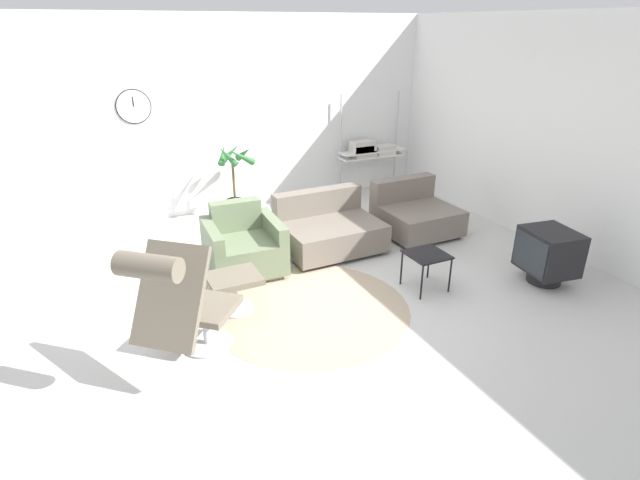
# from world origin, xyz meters

# --- Properties ---
(ground_plane) EXTENTS (12.00, 12.00, 0.00)m
(ground_plane) POSITION_xyz_m (0.00, 0.00, 0.00)
(ground_plane) COLOR silver
(wall_back) EXTENTS (12.00, 0.09, 2.80)m
(wall_back) POSITION_xyz_m (-0.00, 2.92, 1.40)
(wall_back) COLOR white
(wall_back) RESTS_ON ground_plane
(wall_right) EXTENTS (0.06, 12.00, 2.80)m
(wall_right) POSITION_xyz_m (3.29, 0.00, 1.40)
(wall_right) COLOR white
(wall_right) RESTS_ON ground_plane
(round_rug) EXTENTS (2.00, 2.00, 0.01)m
(round_rug) POSITION_xyz_m (-0.15, -0.38, 0.00)
(round_rug) COLOR tan
(round_rug) RESTS_ON ground_plane
(lounge_chair) EXTENTS (1.04, 1.09, 1.20)m
(lounge_chair) POSITION_xyz_m (-1.47, -0.79, 0.69)
(lounge_chair) COLOR #BCBCC1
(lounge_chair) RESTS_ON ground_plane
(ottoman) EXTENTS (0.51, 0.43, 0.39)m
(ottoman) POSITION_xyz_m (-0.83, -0.06, 0.29)
(ottoman) COLOR #BCBCC1
(ottoman) RESTS_ON ground_plane
(armchair_red) EXTENTS (0.86, 0.84, 0.77)m
(armchair_red) POSITION_xyz_m (-0.48, 0.74, 0.29)
(armchair_red) COLOR silver
(armchair_red) RESTS_ON ground_plane
(couch_low) EXTENTS (1.21, 0.96, 0.70)m
(couch_low) POSITION_xyz_m (0.67, 0.87, 0.25)
(couch_low) COLOR black
(couch_low) RESTS_ON ground_plane
(couch_second) EXTENTS (0.97, 0.95, 0.70)m
(couch_second) POSITION_xyz_m (1.98, 0.85, 0.25)
(couch_second) COLOR black
(couch_second) RESTS_ON ground_plane
(side_table) EXTENTS (0.41, 0.41, 0.41)m
(side_table) POSITION_xyz_m (1.15, -0.51, 0.37)
(side_table) COLOR black
(side_table) RESTS_ON ground_plane
(crt_television) EXTENTS (0.57, 0.63, 0.61)m
(crt_television) POSITION_xyz_m (2.44, -0.97, 0.34)
(crt_television) COLOR black
(crt_television) RESTS_ON ground_plane
(potted_plant) EXTENTS (0.55, 0.57, 1.12)m
(potted_plant) POSITION_xyz_m (-0.05, 2.46, 0.53)
(potted_plant) COLOR #333338
(potted_plant) RESTS_ON ground_plane
(shelf_unit) EXTENTS (1.13, 0.28, 1.63)m
(shelf_unit) POSITION_xyz_m (2.32, 2.66, 0.73)
(shelf_unit) COLOR #BCBCC1
(shelf_unit) RESTS_ON ground_plane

